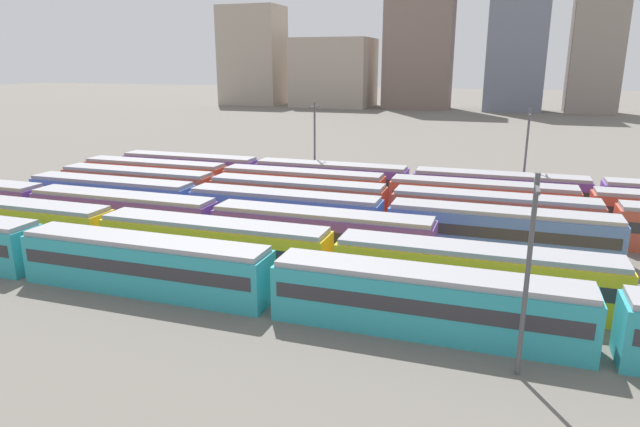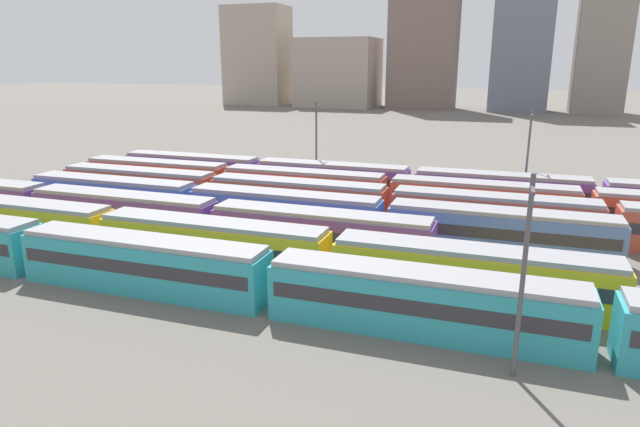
% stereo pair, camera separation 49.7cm
% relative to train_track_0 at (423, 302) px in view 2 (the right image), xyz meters
% --- Properties ---
extents(ground_plane, '(600.00, 600.00, 0.00)m').
position_rel_train_track_0_xyz_m(ground_plane, '(-36.96, 15.60, -1.90)').
color(ground_plane, '#666059').
extents(train_track_0, '(93.60, 3.06, 3.75)m').
position_rel_train_track_0_xyz_m(train_track_0, '(0.00, 0.00, 0.00)').
color(train_track_0, teal).
rests_on(train_track_0, ground_plane).
extents(train_track_1, '(74.70, 3.06, 3.75)m').
position_rel_train_track_0_xyz_m(train_track_1, '(-7.12, 5.20, 0.00)').
color(train_track_1, yellow).
rests_on(train_track_1, ground_plane).
extents(train_track_2, '(55.80, 3.06, 3.75)m').
position_rel_train_track_0_xyz_m(train_track_2, '(-28.69, 10.40, -0.00)').
color(train_track_2, '#6B429E').
rests_on(train_track_2, ground_plane).
extents(train_track_3, '(55.80, 3.06, 3.75)m').
position_rel_train_track_0_xyz_m(train_track_3, '(-15.11, 15.60, -0.00)').
color(train_track_3, '#4C70BC').
rests_on(train_track_3, ground_plane).
extents(train_track_4, '(74.70, 3.06, 3.75)m').
position_rel_train_track_0_xyz_m(train_track_4, '(-6.40, 20.80, 0.00)').
color(train_track_4, '#BC4C38').
rests_on(train_track_4, ground_plane).
extents(train_track_5, '(112.50, 3.06, 3.75)m').
position_rel_train_track_0_xyz_m(train_track_5, '(11.21, 26.00, 0.00)').
color(train_track_5, '#BC4C38').
rests_on(train_track_5, ground_plane).
extents(train_track_6, '(74.70, 3.06, 3.75)m').
position_rel_train_track_0_xyz_m(train_track_6, '(-6.09, 31.20, 0.00)').
color(train_track_6, '#6B429E').
rests_on(train_track_6, ground_plane).
extents(catenary_pole_1, '(0.24, 3.20, 10.34)m').
position_rel_train_track_0_xyz_m(catenary_pole_1, '(5.81, 34.14, 3.82)').
color(catenary_pole_1, '#4C4C51').
rests_on(catenary_pole_1, ground_plane).
extents(catenary_pole_2, '(0.24, 3.20, 10.26)m').
position_rel_train_track_0_xyz_m(catenary_pole_2, '(5.08, -3.11, 3.78)').
color(catenary_pole_2, '#4C4C51').
rests_on(catenary_pole_2, ground_plane).
extents(catenary_pole_3, '(0.24, 3.20, 10.54)m').
position_rel_train_track_0_xyz_m(catenary_pole_3, '(-18.52, 34.12, 3.92)').
color(catenary_pole_3, '#4C4C51').
rests_on(catenary_pole_3, ground_plane).
extents(distant_building_0, '(21.79, 15.24, 34.55)m').
position_rel_train_track_0_xyz_m(distant_building_0, '(-86.07, 160.65, 15.37)').
color(distant_building_0, '#A89989').
rests_on(distant_building_0, ground_plane).
extents(distant_building_1, '(26.47, 21.49, 23.10)m').
position_rel_train_track_0_xyz_m(distant_building_1, '(-55.10, 160.65, 9.65)').
color(distant_building_1, '#A89989').
rests_on(distant_building_1, ground_plane).
extents(distant_building_2, '(21.82, 12.43, 53.45)m').
position_rel_train_track_0_xyz_m(distant_building_2, '(-25.98, 160.65, 24.82)').
color(distant_building_2, '#7A665B').
rests_on(distant_building_2, ground_plane).
extents(distant_building_3, '(17.45, 15.26, 53.25)m').
position_rel_train_track_0_xyz_m(distant_building_3, '(4.51, 160.65, 24.72)').
color(distant_building_3, slate).
rests_on(distant_building_3, ground_plane).
extents(distant_building_4, '(14.54, 12.31, 42.41)m').
position_rel_train_track_0_xyz_m(distant_building_4, '(27.17, 160.65, 19.30)').
color(distant_building_4, gray).
rests_on(distant_building_4, ground_plane).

